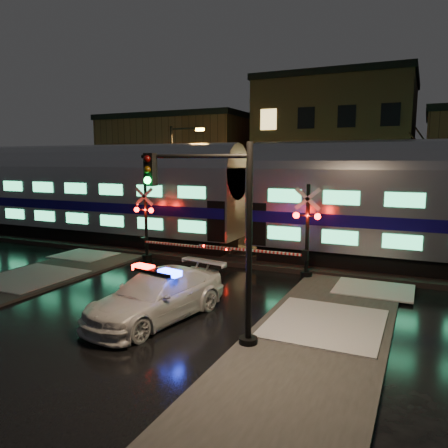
{
  "coord_description": "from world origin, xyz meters",
  "views": [
    {
      "loc": [
        9.12,
        -16.37,
        5.27
      ],
      "look_at": [
        0.42,
        2.5,
        2.2
      ],
      "focal_mm": 35.0,
      "sensor_mm": 36.0,
      "label": 1
    }
  ],
  "objects_px": {
    "police_car": "(157,296)",
    "crossing_signal_right": "(299,240)",
    "crossing_signal_left": "(151,230)",
    "traffic_light": "(219,239)",
    "streetlight": "(175,174)"
  },
  "relations": [
    {
      "from": "police_car",
      "to": "crossing_signal_right",
      "type": "bearing_deg",
      "value": 77.67
    },
    {
      "from": "crossing_signal_right",
      "to": "crossing_signal_left",
      "type": "bearing_deg",
      "value": -179.96
    },
    {
      "from": "traffic_light",
      "to": "police_car",
      "type": "bearing_deg",
      "value": 167.97
    },
    {
      "from": "crossing_signal_left",
      "to": "streetlight",
      "type": "xyz_separation_m",
      "value": [
        -2.52,
        6.7,
        2.66
      ]
    },
    {
      "from": "crossing_signal_left",
      "to": "traffic_light",
      "type": "height_order",
      "value": "traffic_light"
    },
    {
      "from": "crossing_signal_right",
      "to": "crossing_signal_left",
      "type": "height_order",
      "value": "crossing_signal_right"
    },
    {
      "from": "crossing_signal_right",
      "to": "streetlight",
      "type": "xyz_separation_m",
      "value": [
        -10.34,
        6.69,
        2.56
      ]
    },
    {
      "from": "crossing_signal_left",
      "to": "traffic_light",
      "type": "relative_size",
      "value": 0.98
    },
    {
      "from": "streetlight",
      "to": "crossing_signal_left",
      "type": "bearing_deg",
      "value": -69.41
    },
    {
      "from": "crossing_signal_right",
      "to": "streetlight",
      "type": "distance_m",
      "value": 12.58
    },
    {
      "from": "traffic_light",
      "to": "crossing_signal_left",
      "type": "bearing_deg",
      "value": 139.56
    },
    {
      "from": "crossing_signal_left",
      "to": "traffic_light",
      "type": "distance_m",
      "value": 10.95
    },
    {
      "from": "traffic_light",
      "to": "streetlight",
      "type": "xyz_separation_m",
      "value": [
        -10.11,
        14.46,
        1.25
      ]
    },
    {
      "from": "police_car",
      "to": "crossing_signal_right",
      "type": "distance_m",
      "value": 7.58
    },
    {
      "from": "police_car",
      "to": "traffic_light",
      "type": "xyz_separation_m",
      "value": [
        2.68,
        -0.83,
        2.25
      ]
    }
  ]
}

